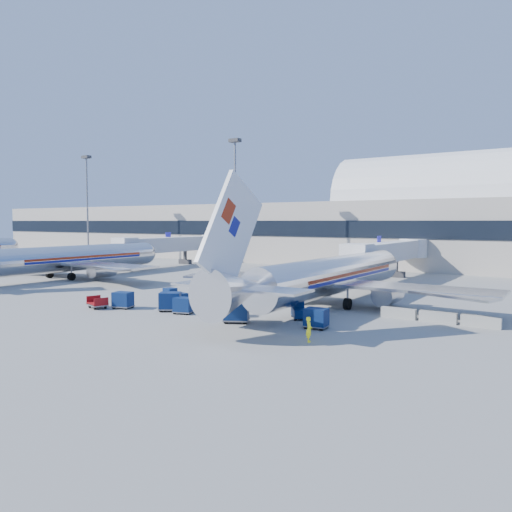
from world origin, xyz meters
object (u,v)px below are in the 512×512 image
Objects in this scene: mast_west at (235,184)px; cart_solo_far at (316,318)px; airliner_mid at (66,259)px; barrier_far at (481,322)px; cart_train_b at (170,301)px; cart_train_c at (123,300)px; barrier_mid at (438,317)px; tug_left at (174,297)px; barrier_near at (399,313)px; cart_open_red at (98,304)px; ramp_worker at (309,329)px; jetbridge_mid at (177,244)px; tug_right at (299,311)px; jetbridge_near at (391,252)px; tug_lead at (227,308)px; cart_solo_near at (236,311)px; cart_train_a at (183,305)px; airliner_main at (327,276)px; mast_far_west at (87,192)px.

mast_west is 51.20m from cart_solo_far.
airliner_mid is 12.42× the size of barrier_far.
cart_train_b reaches higher than cart_train_c.
mast_west reaches higher than cart_train_c.
barrier_mid is 25.15m from tug_left.
cart_solo_far is (-4.04, -7.69, 0.40)m from barrier_near.
barrier_near is 28.08m from cart_open_red.
mast_west is 55.18m from ramp_worker.
jetbridge_mid is 56.48m from tug_right.
jetbridge_near is 15.53× the size of ramp_worker.
tug_lead is 1.04× the size of cart_solo_near.
cart_solo_near is (-0.18, -38.12, -2.94)m from jetbridge_near.
barrier_mid is 17.85m from tug_lead.
cart_train_c is (14.37, -37.96, -13.94)m from mast_west.
cart_open_red is (-4.47, -5.80, -0.38)m from tug_left.
tug_lead is at bearing 2.01° from cart_train_a.
barrier_near is at bearing 41.08° from cart_open_red.
cart_train_b is (2.43, -3.05, 0.17)m from tug_left.
tug_right is at bearing -2.49° from tug_lead.
airliner_main is 51.62m from jetbridge_mid.
airliner_mid reaches higher than barrier_near.
airliner_mid is 43.53m from tug_right.
barrier_near is 25.65m from cart_train_c.
airliner_main is 1.65× the size of mast_west.
airliner_mid is 13.57× the size of tug_left.
barrier_near is 12.14m from ramp_worker.
cart_train_b is 7.45m from cart_open_red.
cart_open_red is at bearing -175.90° from cart_solo_far.
jetbridge_mid is at bearing 1.81° from mast_far_west.
cart_solo_near is at bearing -90.26° from jetbridge_near.
barrier_near is 1.00× the size of barrier_far.
mast_west reaches higher than cart_train_a.
cart_train_a is at bearing 146.91° from cart_solo_near.
airliner_main is at bearing -30.64° from jetbridge_mid.
airliner_main reaches higher than cart_train_c.
barrier_far is at bearing -32.12° from mast_west.
airliner_main is at bearing 167.50° from barrier_mid.
cart_solo_far is (45.96, -10.20, -2.08)m from airliner_mid.
jetbridge_mid is 9.17× the size of barrier_near.
cart_train_c is at bearing -157.15° from barrier_near.
cart_train_b is 1.20× the size of cart_train_c.
cart_train_b is 8.28m from cart_solo_near.
cart_solo_near is at bearing -12.51° from cart_train_c.
cart_solo_near is at bearing -20.99° from cart_train_a.
ramp_worker is at bearing -39.18° from jetbridge_mid.
jetbridge_near is at bearing 0.68° from mast_far_west.
jetbridge_near is 30.82m from barrier_near.
barrier_near is 3.30m from barrier_mid.
jetbridge_mid is 60.67m from cart_solo_far.
barrier_mid reaches higher than cart_open_red.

